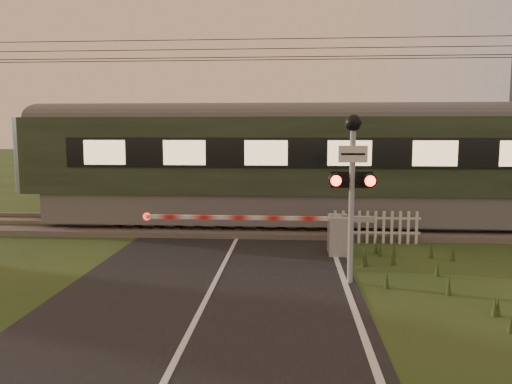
{
  "coord_description": "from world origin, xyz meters",
  "views": [
    {
      "loc": [
        1.59,
        -9.65,
        3.19
      ],
      "look_at": [
        0.69,
        3.2,
        1.63
      ],
      "focal_mm": 35.0,
      "sensor_mm": 36.0,
      "label": 1
    }
  ],
  "objects": [
    {
      "name": "boom_gate",
      "position": [
        2.57,
        3.23,
        0.57
      ],
      "size": [
        6.1,
        0.79,
        1.05
      ],
      "color": "gray",
      "rests_on": "ground"
    },
    {
      "name": "picket_fence",
      "position": [
        4.03,
        4.6,
        0.48
      ],
      "size": [
        2.54,
        0.08,
        0.94
      ],
      "color": "silver",
      "rests_on": "ground"
    },
    {
      "name": "ground",
      "position": [
        0.0,
        0.0,
        0.0
      ],
      "size": [
        160.0,
        160.0,
        0.0
      ],
      "primitive_type": "plane",
      "color": "#223A16",
      "rests_on": "ground"
    },
    {
      "name": "crossing_signal",
      "position": [
        2.86,
        0.7,
        2.44
      ],
      "size": [
        0.9,
        0.36,
        3.55
      ],
      "color": "gray",
      "rests_on": "ground"
    },
    {
      "name": "track_bed",
      "position": [
        0.0,
        6.5,
        0.07
      ],
      "size": [
        140.0,
        3.4,
        0.39
      ],
      "color": "#47423D",
      "rests_on": "ground"
    },
    {
      "name": "overhead_wires",
      "position": [
        0.0,
        6.5,
        5.72
      ],
      "size": [
        120.0,
        0.62,
        0.62
      ],
      "color": "black",
      "rests_on": "ground"
    },
    {
      "name": "road",
      "position": [
        0.02,
        -0.23,
        0.01
      ],
      "size": [
        6.0,
        140.0,
        0.03
      ],
      "color": "black",
      "rests_on": "ground"
    }
  ]
}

